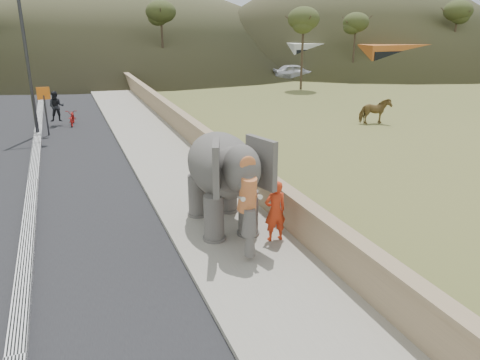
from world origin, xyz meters
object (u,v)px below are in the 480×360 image
(lamppost, at_px, (31,33))
(motorcyclist, at_px, (65,112))
(cow, at_px, (375,111))
(elephant_and_man, at_px, (222,179))

(lamppost, xyz_separation_m, motorcyclist, (1.06, 2.08, -4.13))
(cow, bearing_deg, elephant_and_man, 138.92)
(lamppost, height_order, motorcyclist, lamppost)
(lamppost, height_order, cow, lamppost)
(cow, xyz_separation_m, elephant_and_man, (-12.22, -9.83, 0.79))
(elephant_and_man, bearing_deg, lamppost, 109.31)
(lamppost, relative_size, elephant_and_man, 2.12)
(elephant_and_man, bearing_deg, cow, 38.83)
(cow, distance_m, motorcyclist, 16.85)
(lamppost, xyz_separation_m, elephant_and_man, (4.71, -13.43, -3.38))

